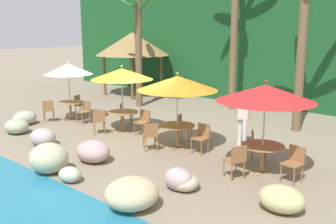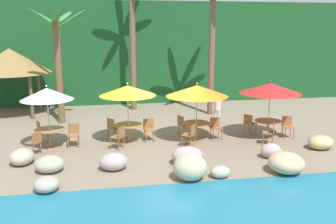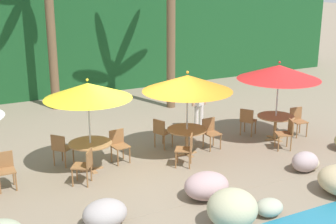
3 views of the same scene
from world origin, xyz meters
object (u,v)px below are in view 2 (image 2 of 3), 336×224
chair_yellow_inland (113,127)px  umbrella_orange (197,91)px  chair_red_seaward (288,125)px  chair_red_inland (249,123)px  chair_orange_seaward (216,126)px  chair_yellow_left (119,136)px  chair_white_inland (42,130)px  chair_red_left (271,132)px  chair_orange_inland (183,124)px  chair_white_seaward (73,133)px  dining_table_white (50,132)px  umbrella_yellow (128,91)px  chair_yellow_seaward (149,128)px  dining_table_orange (196,126)px  dining_table_yellow (128,128)px  dining_table_red (268,124)px  palapa_hut (10,61)px  palm_tree_second (132,22)px  waiter_in_white (217,107)px  palm_tree_third (212,27)px  chair_white_left (35,141)px  umbrella_white (47,94)px  chair_orange_left (190,134)px  umbrella_red (270,88)px

chair_yellow_inland → umbrella_orange: 3.72m
chair_red_seaward → chair_red_inland: bearing=154.0°
chair_orange_seaward → chair_red_inland: bearing=13.0°
chair_yellow_left → chair_orange_seaward: bearing=9.8°
chair_white_inland → chair_red_left: size_ratio=1.00×
chair_orange_inland → chair_white_seaward: bearing=-171.6°
dining_table_white → umbrella_yellow: size_ratio=0.46×
chair_yellow_seaward → dining_table_orange: chair_yellow_seaward is taller
dining_table_yellow → dining_table_red: size_ratio=1.00×
palapa_hut → palm_tree_second: bearing=2.5°
dining_table_white → chair_red_seaward: (9.50, -0.22, -0.10)m
chair_red_inland → chair_red_seaward: bearing=-26.0°
dining_table_red → chair_white_inland: bearing=174.0°
palm_tree_second → waiter_in_white: palm_tree_second is taller
palm_tree_third → palapa_hut: bearing=171.3°
palm_tree_third → chair_white_seaward: bearing=-146.9°
chair_white_inland → dining_table_red: (9.06, -0.95, 0.10)m
dining_table_red → chair_red_inland: chair_red_inland is taller
dining_table_white → chair_white_left: size_ratio=1.26×
umbrella_white → chair_yellow_seaward: bearing=5.4°
chair_white_left → chair_yellow_inland: same height
umbrella_white → chair_yellow_inland: bearing=18.3°
dining_table_white → chair_yellow_inland: 2.49m
chair_yellow_left → chair_orange_left: same height
chair_orange_seaward → chair_red_inland: (1.60, 0.37, 0.00)m
dining_table_yellow → chair_red_left: chair_red_left is taller
dining_table_orange → umbrella_red: bearing=-3.3°
chair_red_inland → dining_table_red: bearing=-50.9°
chair_red_inland → palapa_hut: palapa_hut is taller
chair_white_seaward → umbrella_red: bearing=-2.0°
chair_white_inland → chair_yellow_left: (2.98, -1.33, 0.00)m
chair_white_inland → waiter_in_white: 7.49m
chair_orange_left → palm_tree_third: (2.30, 5.21, 3.97)m
chair_orange_left → chair_red_left: same height
chair_yellow_inland → chair_orange_inland: 2.90m
chair_red_seaward → waiter_in_white: bearing=144.5°
chair_yellow_seaward → chair_red_seaward: 5.73m
dining_table_orange → palm_tree_second: size_ratio=0.15×
umbrella_white → umbrella_orange: bearing=-0.3°
chair_orange_inland → palm_tree_second: size_ratio=0.12×
dining_table_orange → chair_orange_inland: (-0.40, 0.75, -0.10)m
dining_table_white → dining_table_red: (8.64, -0.20, 0.00)m
umbrella_yellow → chair_red_seaward: bearing=-3.4°
palapa_hut → chair_yellow_inland: bearing=-46.3°
chair_orange_left → chair_red_seaward: same height
chair_red_inland → palm_tree_second: size_ratio=0.12×
umbrella_orange → chair_orange_left: (-0.42, -0.74, -1.52)m
chair_yellow_left → palapa_hut: (-5.19, 6.57, 2.29)m
chair_white_inland → chair_white_left: same height
chair_yellow_left → chair_orange_left: 2.68m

